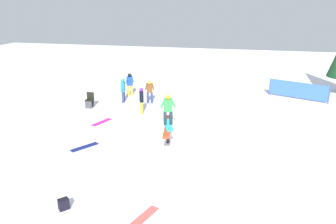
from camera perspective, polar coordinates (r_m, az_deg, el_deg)
The scene contains 14 objects.
ground_plane at distance 14.47m, azimuth -0.00°, elevation -5.38°, with size 60.00×60.00×0.00m, color white.
rail_feature at distance 14.20m, azimuth -0.00°, elevation -2.76°, with size 2.65×0.68×0.83m.
snow_kicker_ramp at distance 16.29m, azimuth 0.48°, elevation -1.46°, with size 1.80×1.50×0.57m, color white.
main_rider_on_rail at distance 13.92m, azimuth -0.00°, elevation 0.27°, with size 1.47×0.78×1.37m.
bystander_black at distance 17.93m, azimuth -4.63°, elevation 2.21°, with size 0.65×0.32×1.46m.
bystander_brown at distance 19.77m, azimuth -3.22°, elevation 3.73°, with size 0.30×0.56×1.40m.
bystander_teal at distance 20.13m, azimuth -7.82°, elevation 3.98°, with size 0.67×0.26×1.48m.
bystander_blue at distance 21.44m, azimuth -6.67°, elevation 4.99°, with size 0.62×0.42×1.50m.
loose_snowboard_magenta at distance 17.16m, azimuth -11.46°, elevation -1.74°, with size 1.25×0.28×0.02m, color #CE2094.
loose_snowboard_navy at distance 14.50m, azimuth -14.31°, elevation -5.92°, with size 1.24×0.28×0.02m, color navy.
loose_snowboard_coral at distance 9.92m, azimuth -4.43°, elevation -17.93°, with size 1.28×0.28×0.02m, color #E95B53.
folding_chair at distance 19.61m, azimuth -13.47°, elevation 1.97°, with size 0.46×0.46×0.88m.
backpack_on_snow at distance 10.64m, azimuth -17.72°, elevation -15.03°, with size 0.30×0.22×0.34m, color black.
safety_fence at distance 22.17m, azimuth 21.72°, elevation 3.57°, with size 1.41×3.40×1.10m.
Camera 1 is at (12.87, 2.88, 5.95)m, focal length 35.00 mm.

